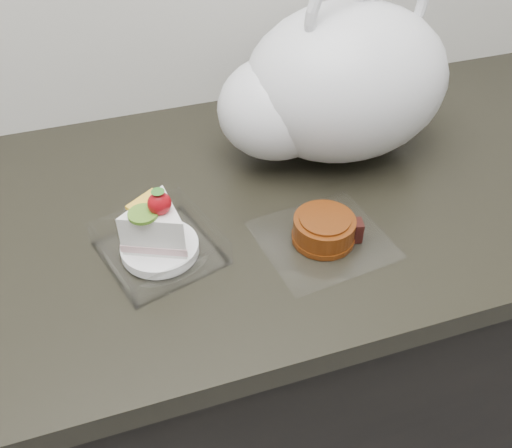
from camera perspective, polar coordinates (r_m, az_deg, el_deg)
counter at (r=1.23m, az=-8.01°, el=-15.21°), size 2.04×0.64×0.90m
cake_tray at (r=0.81m, az=-9.74°, el=-1.35°), size 0.19×0.19×0.12m
mooncake_wrap at (r=0.83m, az=6.90°, el=-0.71°), size 0.20×0.19×0.04m
plastic_bag at (r=0.96m, az=7.68°, el=13.51°), size 0.42×0.32×0.32m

